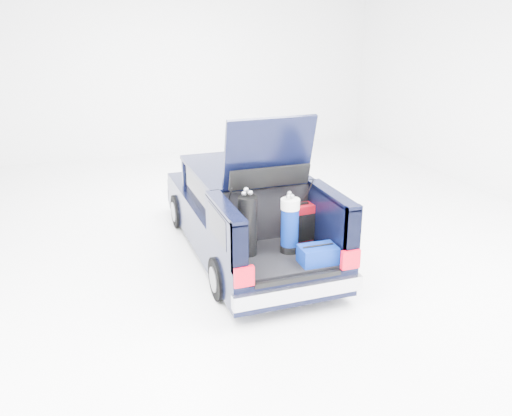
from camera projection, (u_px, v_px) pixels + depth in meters
name	position (u px, v px, depth m)	size (l,w,h in m)	color
ground	(246.00, 252.00, 9.05)	(14.00, 14.00, 0.00)	white
car	(244.00, 212.00, 8.91)	(1.87, 4.65, 2.47)	black
red_suitcase	(301.00, 222.00, 7.94)	(0.36, 0.25, 0.58)	maroon
black_golf_bag	(247.00, 225.00, 7.41)	(0.29, 0.31, 0.95)	black
blue_golf_bag	(290.00, 225.00, 7.50)	(0.31, 0.31, 0.89)	black
blue_duffel	(318.00, 254.00, 7.26)	(0.51, 0.34, 0.26)	navy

